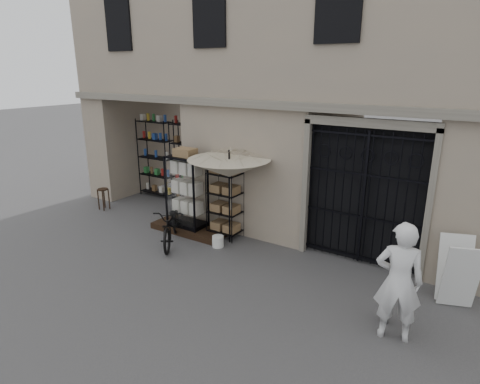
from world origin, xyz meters
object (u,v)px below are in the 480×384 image
Objects in this scene: wooden_stool at (104,198)px; bicycle at (173,243)px; wire_rack at (225,204)px; white_bucket at (218,241)px; market_umbrella at (229,163)px; shopkeeper at (391,336)px; display_cabinet at (187,195)px; steel_bollard at (386,303)px; easel_sign at (458,273)px.

bicycle is at bearing -11.95° from wooden_stool.
wire_rack is 0.95m from white_bucket.
market_umbrella reaches higher than shopkeeper.
steel_bollard is (5.23, -1.24, -0.59)m from display_cabinet.
easel_sign is (0.88, 1.21, 0.25)m from steel_bollard.
wire_rack is at bearing 18.58° from bicycle.
display_cabinet is at bearing -31.05° from shopkeeper.
display_cabinet is 7.18× the size of white_bucket.
shopkeeper is at bearing -40.81° from bicycle.
white_bucket is 4.39m from wooden_stool.
shopkeeper is at bearing -57.38° from steel_bollard.
shopkeeper is (0.20, -0.31, -0.37)m from steel_bollard.
steel_bollard reaches higher than wooden_stool.
steel_bollard is at bearing -17.62° from market_umbrella.
market_umbrella is at bearing 162.38° from steel_bollard.
white_bucket is at bearing -3.71° from wooden_stool.
wire_rack is 0.64× the size of market_umbrella.
bicycle is at bearing -23.53° from shopkeeper.
wooden_stool is at bearing -177.39° from wire_rack.
bicycle is 6.01m from easel_sign.
bicycle is (-0.82, -1.02, -0.84)m from wire_rack.
market_umbrella is 4.99m from easel_sign.
wire_rack reaches higher than white_bucket.
white_bucket is 0.37× the size of steel_bollard.
display_cabinet reaches higher than wire_rack.
market_umbrella is 1.85m from white_bucket.
wire_rack is (1.00, 0.24, -0.12)m from display_cabinet.
easel_sign is (4.82, -0.04, -1.33)m from market_umbrella.
market_umbrella is 4.75m from wooden_stool.
shopkeeper is (4.22, -1.20, -0.13)m from white_bucket.
wooden_stool is at bearing -24.91° from shopkeeper.
wire_rack is 0.90× the size of shopkeeper.
steel_bollard is 0.62× the size of easel_sign.
display_cabinet is 1.25m from bicycle.
display_cabinet is 1.04m from wire_rack.
steel_bollard is at bearing -8.00° from wooden_stool.
easel_sign is (9.29, 0.03, 0.29)m from wooden_stool.
easel_sign is at bearing 0.17° from wooden_stool.
market_umbrella is 3.65× the size of steel_bollard.
easel_sign is at bearing -4.73° from wire_rack.
market_umbrella reaches higher than easel_sign.
easel_sign is at bearing -129.43° from shopkeeper.
display_cabinet reaches higher than easel_sign.
white_bucket is (-0.09, -0.35, -1.81)m from market_umbrella.
easel_sign is at bearing 8.04° from display_cabinet.
display_cabinet is 0.72× the size of market_umbrella.
wooden_stool is (-3.35, 0.71, 0.33)m from bicycle.
shopkeeper is (5.25, -0.78, 0.00)m from bicycle.
display_cabinet is at bearing -179.75° from market_umbrella.
wire_rack is 4.22m from wooden_stool.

